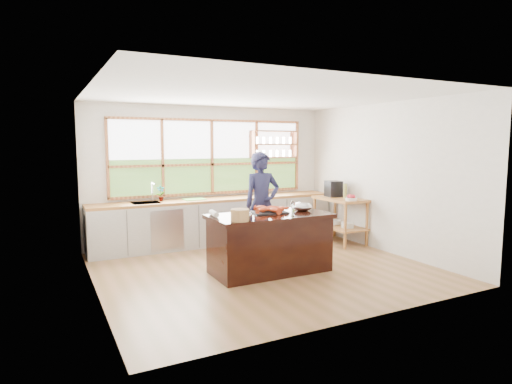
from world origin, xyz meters
TOP-DOWN VIEW (x-y plane):
  - ground_plane at (0.00, 0.00)m, footprint 5.00×5.00m
  - room_shell at (0.02, 0.51)m, footprint 5.02×4.52m
  - back_counter at (-0.02, 1.94)m, footprint 4.90×0.63m
  - right_shelf_unit at (2.19, 0.89)m, footprint 0.62×1.10m
  - island at (0.00, -0.20)m, footprint 1.85×0.90m
  - cook at (0.34, 0.72)m, footprint 0.68×0.45m
  - potted_plant at (-1.11, 2.00)m, footprint 0.16×0.11m
  - cutting_board at (-0.48, 1.94)m, footprint 0.40×0.30m
  - espresso_machine at (2.19, 1.12)m, footprint 0.32×0.34m
  - wine_bottle at (2.24, 0.81)m, footprint 0.08×0.08m
  - fruit_bowl at (2.14, 0.50)m, footprint 0.22×0.22m
  - slate_board at (0.05, -0.06)m, footprint 0.58×0.45m
  - lobster_pile at (0.07, -0.09)m, footprint 0.52×0.48m
  - mixing_bowl_left at (-0.56, -0.40)m, footprint 0.29×0.29m
  - mixing_bowl_right at (0.63, -0.13)m, footprint 0.31×0.31m
  - wine_glass at (0.22, -0.50)m, footprint 0.08×0.08m
  - wicker_basket at (-0.65, -0.51)m, footprint 0.26×0.26m
  - parchment_roll at (-0.83, 0.02)m, footprint 0.11×0.31m

SIDE VIEW (x-z plane):
  - ground_plane at x=0.00m, z-range 0.00..0.00m
  - island at x=0.00m, z-range 0.00..0.90m
  - back_counter at x=-0.02m, z-range 0.00..0.90m
  - right_shelf_unit at x=2.19m, z-range 0.15..1.05m
  - cutting_board at x=-0.48m, z-range 0.90..0.91m
  - slate_board at x=0.05m, z-range 0.90..0.92m
  - cook at x=0.34m, z-range 0.00..1.83m
  - parchment_roll at x=-0.83m, z-range 0.90..0.98m
  - fruit_bowl at x=2.14m, z-range 0.89..1.00m
  - lobster_pile at x=0.07m, z-range 0.92..1.00m
  - mixing_bowl_left at x=-0.56m, z-range 0.89..1.03m
  - mixing_bowl_right at x=0.63m, z-range 0.89..1.04m
  - wicker_basket at x=-0.65m, z-range 0.90..1.07m
  - wine_bottle at x=2.24m, z-range 0.90..1.19m
  - potted_plant at x=-1.11m, z-range 0.90..1.20m
  - espresso_machine at x=2.19m, z-range 0.90..1.22m
  - wine_glass at x=0.22m, z-range 0.95..1.17m
  - room_shell at x=0.02m, z-range 0.40..3.11m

